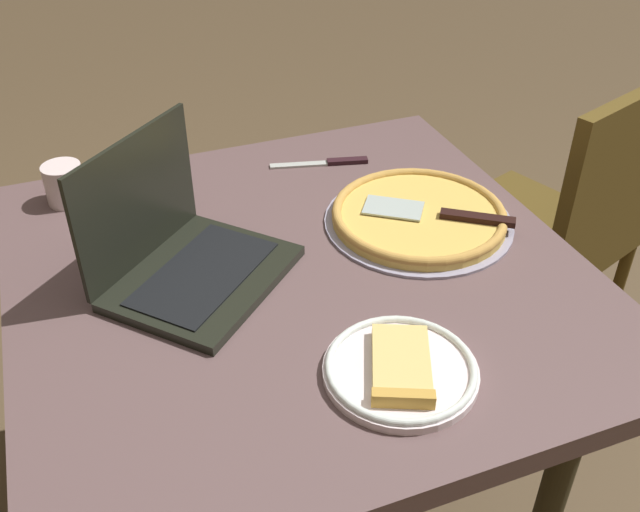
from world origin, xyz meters
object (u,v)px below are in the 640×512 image
at_px(table_knife, 329,163).
at_px(drink_cup, 64,184).
at_px(chair_near, 557,223).
at_px(dining_table, 299,304).
at_px(pizza_plate, 401,369).
at_px(laptop, 181,251).
at_px(pizza_tray, 419,216).

distance_m(table_knife, drink_cup, 0.56).
xyz_separation_m(drink_cup, chair_near, (1.17, -0.13, -0.29)).
xyz_separation_m(dining_table, pizza_plate, (0.05, -0.31, 0.10)).
bearing_deg(chair_near, laptop, -168.53).
bearing_deg(table_knife, pizza_tray, -75.36).
bearing_deg(table_knife, dining_table, -119.66).
bearing_deg(pizza_tray, dining_table, -168.21).
height_order(pizza_plate, pizza_tray, pizza_plate).
bearing_deg(dining_table, drink_cup, 133.31).
relative_size(table_knife, drink_cup, 2.61).
relative_size(laptop, drink_cup, 4.70).
height_order(dining_table, laptop, laptop).
relative_size(dining_table, table_knife, 4.62).
height_order(dining_table, pizza_tray, pizza_tray).
xyz_separation_m(laptop, chair_near, (1.00, 0.20, -0.30)).
bearing_deg(laptop, pizza_tray, 0.38).
distance_m(laptop, drink_cup, 0.37).
height_order(pizza_plate, chair_near, chair_near).
relative_size(dining_table, drink_cup, 12.07).
bearing_deg(table_knife, drink_cup, 175.58).
bearing_deg(chair_near, table_knife, 171.67).
height_order(pizza_tray, drink_cup, drink_cup).
bearing_deg(laptop, table_knife, 36.59).
relative_size(laptop, chair_near, 0.43).
relative_size(drink_cup, chair_near, 0.09).
bearing_deg(laptop, chair_near, 11.47).
bearing_deg(drink_cup, pizza_plate, -59.00).
bearing_deg(pizza_tray, pizza_plate, -121.06).
distance_m(drink_cup, chair_near, 1.21).
distance_m(dining_table, chair_near, 0.86).
bearing_deg(dining_table, laptop, 164.69).
height_order(dining_table, table_knife, table_knife).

